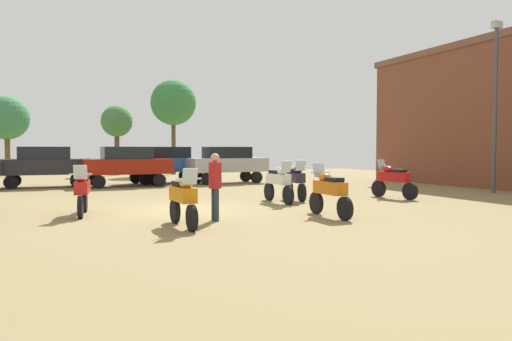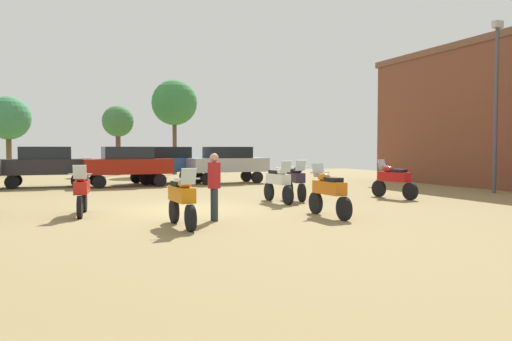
{
  "view_description": "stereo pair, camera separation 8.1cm",
  "coord_description": "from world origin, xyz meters",
  "px_view_note": "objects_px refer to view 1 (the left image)",
  "views": [
    {
      "loc": [
        -3.73,
        -15.32,
        1.94
      ],
      "look_at": [
        3.44,
        2.39,
        1.09
      ],
      "focal_mm": 35.15,
      "sensor_mm": 36.0,
      "label": 1
    },
    {
      "loc": [
        -3.65,
        -15.35,
        1.94
      ],
      "look_at": [
        3.44,
        2.39,
        1.09
      ],
      "focal_mm": 35.15,
      "sensor_mm": 36.0,
      "label": 2
    }
  ],
  "objects_px": {
    "motorcycle_2": "(279,182)",
    "person_1": "(215,181)",
    "car_2": "(227,162)",
    "motorcycle_5": "(183,198)",
    "tree_5": "(117,122)",
    "tree_1": "(7,118)",
    "motorcycle_8": "(393,179)",
    "lamp_post": "(495,98)",
    "car_3": "(127,163)",
    "car_4": "(45,164)",
    "motorcycle_6": "(296,180)",
    "tree_4": "(173,103)",
    "motorcycle_9": "(329,191)",
    "motorcycle_7": "(82,190)",
    "car_5": "(166,162)"
  },
  "relations": [
    {
      "from": "car_3",
      "to": "motorcycle_5",
      "type": "bearing_deg",
      "value": 175.47
    },
    {
      "from": "car_3",
      "to": "car_2",
      "type": "bearing_deg",
      "value": -87.92
    },
    {
      "from": "car_4",
      "to": "tree_4",
      "type": "height_order",
      "value": "tree_4"
    },
    {
      "from": "car_2",
      "to": "tree_1",
      "type": "distance_m",
      "value": 16.74
    },
    {
      "from": "car_4",
      "to": "tree_1",
      "type": "relative_size",
      "value": 0.8
    },
    {
      "from": "tree_5",
      "to": "tree_1",
      "type": "bearing_deg",
      "value": 174.1
    },
    {
      "from": "motorcycle_6",
      "to": "motorcycle_8",
      "type": "relative_size",
      "value": 0.99
    },
    {
      "from": "motorcycle_6",
      "to": "person_1",
      "type": "height_order",
      "value": "person_1"
    },
    {
      "from": "person_1",
      "to": "tree_1",
      "type": "distance_m",
      "value": 26.21
    },
    {
      "from": "motorcycle_6",
      "to": "motorcycle_8",
      "type": "xyz_separation_m",
      "value": [
        3.72,
        -0.91,
        -0.0
      ]
    },
    {
      "from": "car_5",
      "to": "tree_5",
      "type": "relative_size",
      "value": 0.92
    },
    {
      "from": "car_4",
      "to": "lamp_post",
      "type": "height_order",
      "value": "lamp_post"
    },
    {
      "from": "car_3",
      "to": "car_4",
      "type": "bearing_deg",
      "value": 71.52
    },
    {
      "from": "motorcycle_6",
      "to": "motorcycle_9",
      "type": "height_order",
      "value": "motorcycle_6"
    },
    {
      "from": "motorcycle_2",
      "to": "motorcycle_6",
      "type": "xyz_separation_m",
      "value": [
        0.99,
        0.65,
        -0.0
      ]
    },
    {
      "from": "motorcycle_5",
      "to": "motorcycle_7",
      "type": "relative_size",
      "value": 1.0
    },
    {
      "from": "tree_4",
      "to": "car_2",
      "type": "bearing_deg",
      "value": -86.5
    },
    {
      "from": "car_2",
      "to": "person_1",
      "type": "height_order",
      "value": "car_2"
    },
    {
      "from": "motorcycle_5",
      "to": "tree_5",
      "type": "height_order",
      "value": "tree_5"
    },
    {
      "from": "car_4",
      "to": "motorcycle_2",
      "type": "bearing_deg",
      "value": -142.21
    },
    {
      "from": "motorcycle_8",
      "to": "tree_5",
      "type": "relative_size",
      "value": 0.43
    },
    {
      "from": "tree_4",
      "to": "tree_5",
      "type": "bearing_deg",
      "value": 172.19
    },
    {
      "from": "person_1",
      "to": "motorcycle_9",
      "type": "bearing_deg",
      "value": -101.28
    },
    {
      "from": "motorcycle_8",
      "to": "person_1",
      "type": "xyz_separation_m",
      "value": [
        -8.11,
        -3.14,
        0.32
      ]
    },
    {
      "from": "car_3",
      "to": "lamp_post",
      "type": "distance_m",
      "value": 17.33
    },
    {
      "from": "motorcycle_8",
      "to": "motorcycle_9",
      "type": "relative_size",
      "value": 0.99
    },
    {
      "from": "motorcycle_8",
      "to": "lamp_post",
      "type": "xyz_separation_m",
      "value": [
        5.46,
        0.3,
        3.32
      ]
    },
    {
      "from": "motorcycle_2",
      "to": "person_1",
      "type": "relative_size",
      "value": 1.22
    },
    {
      "from": "motorcycle_8",
      "to": "car_2",
      "type": "xyz_separation_m",
      "value": [
        -3.2,
        10.37,
        0.44
      ]
    },
    {
      "from": "tree_5",
      "to": "motorcycle_2",
      "type": "bearing_deg",
      "value": -81.57
    },
    {
      "from": "car_3",
      "to": "car_5",
      "type": "xyz_separation_m",
      "value": [
        2.32,
        1.78,
        0.0
      ]
    },
    {
      "from": "motorcycle_2",
      "to": "car_3",
      "type": "height_order",
      "value": "car_3"
    },
    {
      "from": "car_2",
      "to": "motorcycle_5",
      "type": "bearing_deg",
      "value": 153.35
    },
    {
      "from": "motorcycle_7",
      "to": "car_2",
      "type": "xyz_separation_m",
      "value": [
        8.1,
        11.04,
        0.45
      ]
    },
    {
      "from": "tree_4",
      "to": "lamp_post",
      "type": "distance_m",
      "value": 22.46
    },
    {
      "from": "tree_4",
      "to": "motorcycle_9",
      "type": "bearing_deg",
      "value": -92.55
    },
    {
      "from": "motorcycle_5",
      "to": "car_5",
      "type": "xyz_separation_m",
      "value": [
        2.83,
        15.59,
        0.45
      ]
    },
    {
      "from": "person_1",
      "to": "tree_4",
      "type": "xyz_separation_m",
      "value": [
        4.28,
        23.86,
        4.2
      ]
    },
    {
      "from": "motorcycle_2",
      "to": "motorcycle_6",
      "type": "relative_size",
      "value": 1.03
    },
    {
      "from": "tree_1",
      "to": "car_2",
      "type": "bearing_deg",
      "value": -44.73
    },
    {
      "from": "motorcycle_9",
      "to": "car_3",
      "type": "height_order",
      "value": "car_3"
    },
    {
      "from": "motorcycle_5",
      "to": "car_4",
      "type": "bearing_deg",
      "value": -80.04
    },
    {
      "from": "car_2",
      "to": "tree_4",
      "type": "relative_size",
      "value": 0.64
    },
    {
      "from": "motorcycle_7",
      "to": "car_5",
      "type": "distance_m",
      "value": 13.36
    },
    {
      "from": "car_2",
      "to": "car_5",
      "type": "height_order",
      "value": "same"
    },
    {
      "from": "motorcycle_2",
      "to": "motorcycle_7",
      "type": "xyz_separation_m",
      "value": [
        -6.59,
        -0.93,
        -0.02
      ]
    },
    {
      "from": "car_3",
      "to": "lamp_post",
      "type": "height_order",
      "value": "lamp_post"
    },
    {
      "from": "motorcycle_6",
      "to": "car_2",
      "type": "xyz_separation_m",
      "value": [
        0.52,
        9.46,
        0.44
      ]
    },
    {
      "from": "motorcycle_9",
      "to": "person_1",
      "type": "distance_m",
      "value": 3.24
    },
    {
      "from": "motorcycle_2",
      "to": "motorcycle_7",
      "type": "distance_m",
      "value": 6.66
    }
  ]
}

